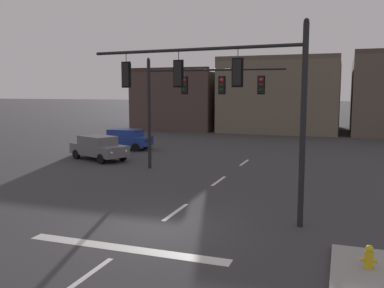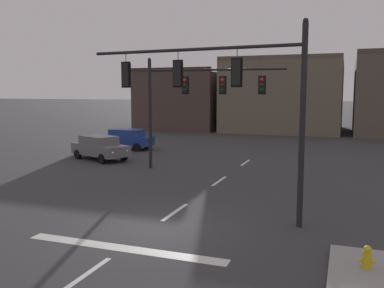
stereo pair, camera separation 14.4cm
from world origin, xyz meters
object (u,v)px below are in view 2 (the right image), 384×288
(signal_mast_near_side, at_px, (226,89))
(signal_mast_far_side, at_px, (193,94))
(car_lot_middle, at_px, (126,139))
(car_lot_nearside, at_px, (100,147))
(fire_hydrant, at_px, (367,262))

(signal_mast_near_side, distance_m, signal_mast_far_side, 9.31)
(signal_mast_far_side, bearing_deg, car_lot_middle, 140.45)
(signal_mast_near_side, height_order, car_lot_middle, signal_mast_near_side)
(car_lot_nearside, xyz_separation_m, fire_hydrant, (16.15, -13.29, -0.53))
(signal_mast_near_side, relative_size, fire_hydrant, 11.16)
(car_lot_nearside, height_order, fire_hydrant, car_lot_nearside)
(signal_mast_far_side, xyz_separation_m, car_lot_nearside, (-7.19, 1.48, -3.58))
(car_lot_nearside, distance_m, car_lot_middle, 5.28)
(fire_hydrant, bearing_deg, signal_mast_near_side, 142.91)
(signal_mast_far_side, distance_m, car_lot_middle, 11.09)
(signal_mast_near_side, distance_m, car_lot_nearside, 15.52)
(signal_mast_near_side, height_order, fire_hydrant, signal_mast_near_side)
(car_lot_nearside, xyz_separation_m, car_lot_middle, (-0.90, 5.21, 0.00))
(fire_hydrant, bearing_deg, car_lot_nearside, 140.53)
(signal_mast_far_side, distance_m, fire_hydrant, 15.39)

